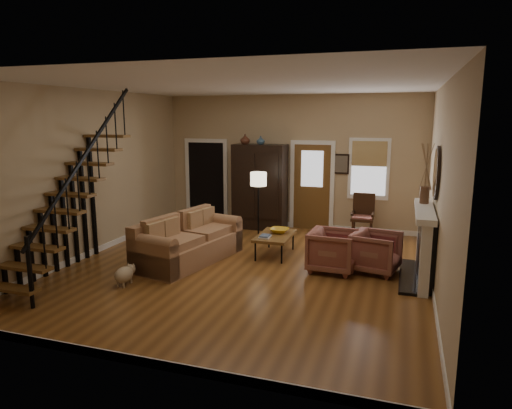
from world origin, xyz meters
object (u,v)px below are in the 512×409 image
(armchair_left, at_px, (333,251))
(side_chair, at_px, (363,216))
(armoire, at_px, (260,187))
(armchair_right, at_px, (376,252))
(coffee_table, at_px, (275,245))
(floor_lamp, at_px, (258,207))
(sofa, at_px, (189,240))

(armchair_left, distance_m, side_chair, 2.55)
(armoire, height_order, armchair_left, armoire)
(armchair_left, height_order, armchair_right, armchair_left)
(coffee_table, relative_size, floor_lamp, 0.72)
(armoire, height_order, coffee_table, armoire)
(floor_lamp, bearing_deg, armchair_left, -38.06)
(sofa, height_order, coffee_table, sofa)
(armoire, distance_m, sofa, 3.12)
(armoire, relative_size, floor_lamp, 1.34)
(sofa, bearing_deg, armchair_left, 18.19)
(sofa, height_order, armchair_right, sofa)
(coffee_table, xyz_separation_m, armchair_left, (1.26, -0.60, 0.16))
(armchair_right, relative_size, side_chair, 0.80)
(armchair_right, xyz_separation_m, side_chair, (-0.45, 2.34, 0.14))
(armoire, relative_size, side_chair, 2.06)
(armchair_right, height_order, floor_lamp, floor_lamp)
(armoire, xyz_separation_m, armchair_left, (2.26, -2.73, -0.67))
(armoire, height_order, armchair_right, armoire)
(armchair_right, xyz_separation_m, floor_lamp, (-2.64, 1.29, 0.41))
(armoire, bearing_deg, sofa, -98.73)
(coffee_table, height_order, armchair_right, armchair_right)
(floor_lamp, bearing_deg, armchair_right, -26.13)
(coffee_table, bearing_deg, armchair_right, -11.68)
(sofa, xyz_separation_m, side_chair, (3.01, 2.83, 0.08))
(armchair_right, height_order, side_chair, side_chair)
(armoire, distance_m, coffee_table, 2.49)
(side_chair, bearing_deg, sofa, -136.85)
(armoire, distance_m, floor_lamp, 1.32)
(armoire, distance_m, side_chair, 2.61)
(armchair_left, bearing_deg, sofa, 99.21)
(floor_lamp, bearing_deg, side_chair, 25.49)
(armoire, height_order, side_chair, armoire)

